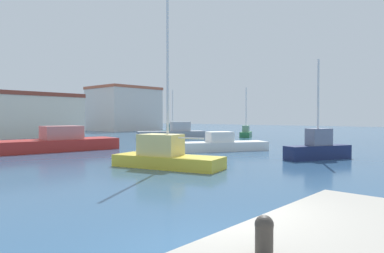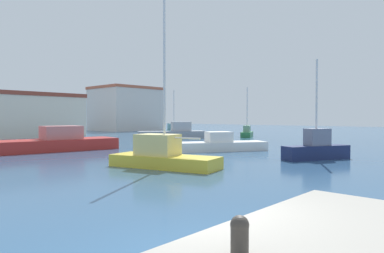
% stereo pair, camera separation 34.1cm
% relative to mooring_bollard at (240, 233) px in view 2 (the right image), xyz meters
% --- Properties ---
extents(water, '(160.00, 160.00, 0.00)m').
position_rel_mooring_bollard_xyz_m(water, '(16.15, 21.84, -1.11)').
color(water, '#2D5175').
rests_on(water, ground).
extents(mooring_bollard, '(0.23, 0.23, 0.48)m').
position_rel_mooring_bollard_xyz_m(mooring_bollard, '(0.00, 0.00, 0.00)').
color(mooring_bollard, '#38332D').
rests_on(mooring_bollard, pier_quay).
extents(sailboat_yellow_far_right, '(3.27, 5.91, 8.38)m').
position_rel_mooring_bollard_xyz_m(sailboat_yellow_far_right, '(8.22, 10.51, -0.49)').
color(sailboat_yellow_far_right, gold).
rests_on(sailboat_yellow_far_right, water).
extents(sailboat_green_inner_mooring, '(4.17, 2.98, 6.35)m').
position_rel_mooring_bollard_xyz_m(sailboat_green_inner_mooring, '(33.71, 22.64, -0.55)').
color(sailboat_green_inner_mooring, '#28703D').
rests_on(sailboat_green_inner_mooring, water).
extents(motorboat_white_distant_east, '(6.92, 5.26, 1.43)m').
position_rel_mooring_bollard_xyz_m(motorboat_white_distant_east, '(17.04, 13.79, -0.65)').
color(motorboat_white_distant_east, white).
rests_on(motorboat_white_distant_east, water).
extents(sailboat_navy_behind_lamppost, '(4.31, 2.82, 5.98)m').
position_rel_mooring_bollard_xyz_m(sailboat_navy_behind_lamppost, '(16.73, 6.24, -0.44)').
color(sailboat_navy_behind_lamppost, '#19234C').
rests_on(sailboat_navy_behind_lamppost, water).
extents(motorboat_red_outer_mooring, '(8.92, 4.20, 1.86)m').
position_rel_mooring_bollard_xyz_m(motorboat_red_outer_mooring, '(8.82, 22.88, -0.50)').
color(motorboat_red_outer_mooring, '#B22823').
rests_on(motorboat_red_outer_mooring, water).
extents(motorboat_grey_mid_harbor, '(7.95, 6.09, 1.98)m').
position_rel_mooring_bollard_xyz_m(motorboat_grey_mid_harbor, '(25.34, 27.52, -0.49)').
color(motorboat_grey_mid_harbor, gray).
rests_on(motorboat_grey_mid_harbor, water).
extents(sailboat_teal_distant_north, '(5.40, 3.50, 6.54)m').
position_rel_mooring_bollard_xyz_m(sailboat_teal_distant_north, '(32.13, 34.55, -0.54)').
color(sailboat_teal_distant_north, '#1E707A').
rests_on(sailboat_teal_distant_north, water).
extents(harbor_office, '(11.66, 8.40, 5.66)m').
position_rel_mooring_bollard_xyz_m(harbor_office, '(15.33, 44.24, 1.72)').
color(harbor_office, beige).
rests_on(harbor_office, ground).
extents(warehouse_block, '(11.41, 10.04, 8.30)m').
position_rel_mooring_bollard_xyz_m(warehouse_block, '(36.63, 52.51, 3.04)').
color(warehouse_block, beige).
rests_on(warehouse_block, ground).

